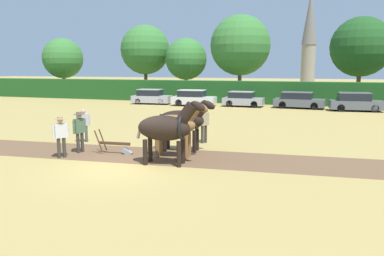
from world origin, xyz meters
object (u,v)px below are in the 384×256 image
draft_horse_trail_left (183,121)px  farmer_at_plow (79,129)px  parked_car_center_left (243,99)px  parked_car_center (299,100)px  tree_center (240,45)px  parked_car_left (193,98)px  farmer_onlooker_right (84,123)px  tree_left (145,50)px  draft_horse_lead_left (167,128)px  tree_center_right (361,47)px  tree_center_left (186,59)px  draft_horse_lead_right (176,125)px  church_spire (309,37)px  parked_car_center_right (355,102)px  tree_far_left (63,58)px  plow (117,146)px  parked_car_far_left (151,97)px  farmer_beside_team (204,122)px  farmer_onlooker_left (61,134)px

draft_horse_trail_left → farmer_at_plow: (-4.19, -1.75, -0.31)m
parked_car_center_left → parked_car_center: size_ratio=0.84×
farmer_at_plow → parked_car_center_left: 22.00m
tree_center → parked_car_left: bearing=-107.6°
farmer_onlooker_right → parked_car_center: 21.91m
tree_left → farmer_at_plow: tree_left is taller
draft_horse_lead_left → tree_center: bearing=91.2°
tree_center → tree_center_right: (12.86, 0.96, -0.34)m
farmer_onlooker_right → parked_car_center_left: 20.19m
tree_center_left → draft_horse_lead_right: bearing=-71.5°
church_spire → parked_car_center_right: 36.14m
tree_far_left → farmer_onlooker_right: size_ratio=4.56×
tree_center_right → draft_horse_trail_left: bearing=-108.8°
plow → farmer_onlooker_right: 3.42m
draft_horse_lead_right → parked_car_left: size_ratio=0.61×
tree_center_left → parked_car_center: bearing=-31.2°
parked_car_far_left → tree_center: bearing=43.4°
draft_horse_lead_right → church_spire: bearing=81.2°
parked_car_far_left → parked_car_center: parked_car_far_left is taller
tree_far_left → tree_center_left: tree_far_left is taller
tree_center_right → tree_far_left: bearing=-177.3°
tree_center → parked_car_center_right: (11.81, -8.66, -5.46)m
plow → farmer_at_plow: 1.86m
tree_far_left → parked_car_far_left: size_ratio=1.86×
farmer_beside_team → tree_center_right: bearing=97.8°
parked_car_center → parked_car_center_right: parked_car_center_right is taller
tree_far_left → parked_car_center_right: (35.62, -7.87, -4.15)m
farmer_onlooker_left → parked_car_far_left: bearing=140.1°
tree_left → parked_car_center_right: (24.58, -10.18, -5.21)m
tree_center_right → farmer_onlooker_right: (-15.21, -28.64, -4.91)m
draft_horse_lead_left → draft_horse_lead_right: size_ratio=1.08×
parked_car_left → parked_car_center_right: size_ratio=0.96×
church_spire → farmer_beside_team: size_ratio=9.65×
church_spire → tree_left: bearing=-128.5°
tree_left → parked_car_left: (9.97, -10.33, -5.22)m
draft_horse_trail_left → parked_car_left: draft_horse_trail_left is taller
farmer_onlooker_right → parked_car_far_left: farmer_onlooker_right is taller
church_spire → draft_horse_trail_left: church_spire is taller
church_spire → draft_horse_lead_left: size_ratio=6.04×
parked_car_far_left → parked_car_center_right: 19.31m
tree_left → parked_car_center: bearing=-25.4°
farmer_onlooker_right → plow: bearing=13.9°
parked_car_far_left → church_spire: bearing=62.6°
farmer_at_plow → farmer_onlooker_right: farmer_at_plow is taller
tree_center → parked_car_center: size_ratio=2.11×
farmer_beside_team → parked_car_center: (3.67, 18.06, -0.31)m
tree_center → plow: tree_center is taller
draft_horse_trail_left → plow: (-2.52, -1.45, -1.06)m
farmer_at_plow → farmer_beside_team: 5.92m
tree_center → parked_car_center_left: tree_center is taller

